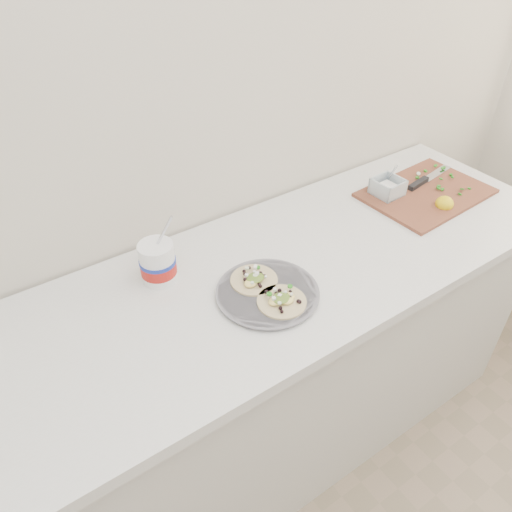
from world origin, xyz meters
TOP-DOWN VIEW (x-y plane):
  - counter at (0.00, 1.43)m, footprint 2.44×0.66m
  - taco_plate at (0.13, 1.34)m, footprint 0.29×0.29m
  - tub at (-0.09, 1.57)m, footprint 0.10×0.10m
  - cutboard at (0.90, 1.46)m, footprint 0.46×0.33m

SIDE VIEW (x-z plane):
  - counter at x=0.00m, z-range 0.00..0.90m
  - taco_plate at x=0.13m, z-range 0.90..0.94m
  - cutboard at x=0.90m, z-range 0.88..0.95m
  - tub at x=-0.09m, z-range 0.85..1.08m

